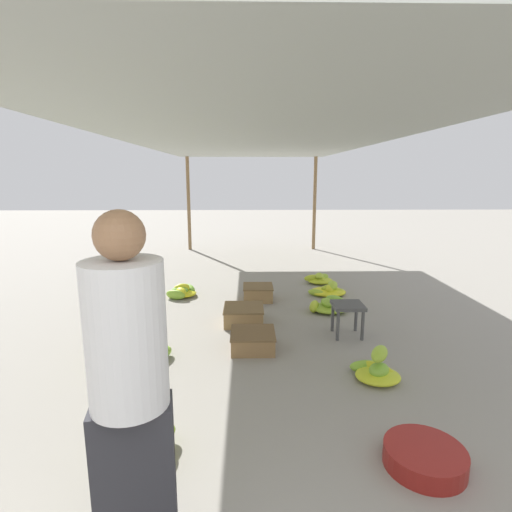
% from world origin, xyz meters
% --- Properties ---
extents(canopy_post_back_left, '(0.08, 0.08, 2.22)m').
position_xyz_m(canopy_post_back_left, '(-1.52, 8.62, 1.11)').
color(canopy_post_back_left, olive).
rests_on(canopy_post_back_left, ground).
extents(canopy_post_back_right, '(0.08, 0.08, 2.22)m').
position_xyz_m(canopy_post_back_right, '(1.52, 8.62, 1.11)').
color(canopy_post_back_right, olive).
rests_on(canopy_post_back_right, ground).
extents(canopy_tarp, '(3.44, 8.72, 0.04)m').
position_xyz_m(canopy_tarp, '(0.00, 4.46, 2.24)').
color(canopy_tarp, '#9EA399').
rests_on(canopy_tarp, canopy_post_front_left).
extents(vendor_foreground, '(0.40, 0.40, 1.64)m').
position_xyz_m(vendor_foreground, '(-0.64, 0.61, 0.85)').
color(vendor_foreground, '#2D2D33').
rests_on(vendor_foreground, ground).
extents(stool, '(0.34, 0.34, 0.37)m').
position_xyz_m(stool, '(1.01, 3.20, 0.30)').
color(stool, '#4C4C4C').
rests_on(stool, ground).
extents(basin_black, '(0.50, 0.50, 0.13)m').
position_xyz_m(basin_black, '(0.99, 1.12, 0.06)').
color(basin_black, maroon).
rests_on(basin_black, ground).
extents(banana_pile_left_0, '(0.40, 0.48, 0.22)m').
position_xyz_m(banana_pile_left_0, '(-0.76, 1.24, 0.09)').
color(banana_pile_left_0, '#79B536').
rests_on(banana_pile_left_0, ground).
extents(banana_pile_left_1, '(0.70, 0.66, 0.31)m').
position_xyz_m(banana_pile_left_1, '(-1.19, 2.65, 0.08)').
color(banana_pile_left_1, yellow).
rests_on(banana_pile_left_1, ground).
extents(banana_pile_left_2, '(0.46, 0.57, 0.20)m').
position_xyz_m(banana_pile_left_2, '(-1.09, 4.72, 0.07)').
color(banana_pile_left_2, '#87BA34').
rests_on(banana_pile_left_2, ground).
extents(banana_pile_right_0, '(0.60, 0.47, 0.20)m').
position_xyz_m(banana_pile_right_0, '(1.12, 4.75, 0.07)').
color(banana_pile_right_0, yellow).
rests_on(banana_pile_right_0, ground).
extents(banana_pile_right_1, '(0.41, 0.41, 0.32)m').
position_xyz_m(banana_pile_right_1, '(1.03, 2.21, 0.09)').
color(banana_pile_right_1, '#86BA34').
rests_on(banana_pile_right_1, ground).
extents(banana_pile_right_2, '(0.54, 0.48, 0.20)m').
position_xyz_m(banana_pile_right_2, '(0.96, 4.02, 0.07)').
color(banana_pile_right_2, '#89BB34').
rests_on(banana_pile_right_2, ground).
extents(banana_pile_right_3, '(0.50, 0.37, 0.18)m').
position_xyz_m(banana_pile_right_3, '(1.09, 5.43, 0.07)').
color(banana_pile_right_3, '#9FC430').
rests_on(banana_pile_right_3, ground).
extents(crate_near, '(0.43, 0.43, 0.21)m').
position_xyz_m(crate_near, '(0.04, 4.54, 0.11)').
color(crate_near, '#9E7A4C').
rests_on(crate_near, ground).
extents(crate_mid, '(0.48, 0.48, 0.21)m').
position_xyz_m(crate_mid, '(-0.16, 3.61, 0.10)').
color(crate_mid, '#9E7A4C').
rests_on(crate_mid, ground).
extents(crate_far, '(0.46, 0.46, 0.19)m').
position_xyz_m(crate_far, '(-0.06, 2.86, 0.10)').
color(crate_far, olive).
rests_on(crate_far, ground).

